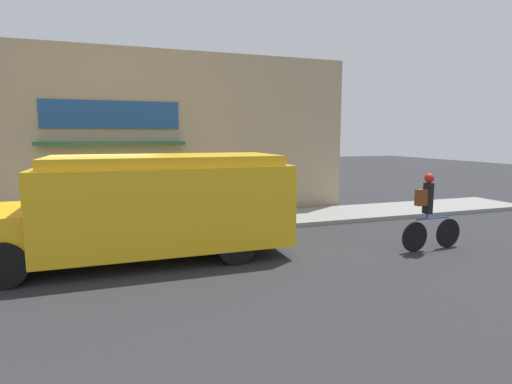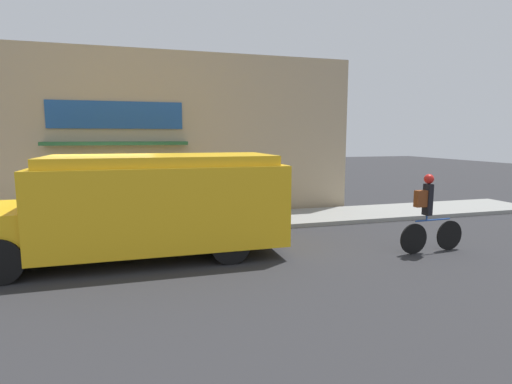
# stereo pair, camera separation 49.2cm
# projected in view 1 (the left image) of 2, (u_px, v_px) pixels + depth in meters

# --- Properties ---
(ground_plane) EXTENTS (70.00, 70.00, 0.00)m
(ground_plane) POSITION_uv_depth(u_px,v_px,m) (103.00, 243.00, 9.59)
(ground_plane) COLOR #2B2B2D
(sidewalk) EXTENTS (28.00, 2.17, 0.13)m
(sidewalk) POSITION_uv_depth(u_px,v_px,m) (105.00, 231.00, 10.60)
(sidewalk) COLOR gray
(sidewalk) RESTS_ON ground_plane
(storefront) EXTENTS (15.65, 0.81, 5.11)m
(storefront) POSITION_uv_depth(u_px,v_px,m) (102.00, 136.00, 11.54)
(storefront) COLOR tan
(storefront) RESTS_ON ground_plane
(school_bus) EXTENTS (6.59, 2.63, 2.16)m
(school_bus) POSITION_uv_depth(u_px,v_px,m) (145.00, 206.00, 8.23)
(school_bus) COLOR yellow
(school_bus) RESTS_ON ground_plane
(cyclist) EXTENTS (1.65, 0.21, 1.74)m
(cyclist) POSITION_uv_depth(u_px,v_px,m) (429.00, 214.00, 8.90)
(cyclist) COLOR black
(cyclist) RESTS_ON ground_plane
(trash_bin) EXTENTS (0.54, 0.54, 0.90)m
(trash_bin) POSITION_uv_depth(u_px,v_px,m) (73.00, 210.00, 10.77)
(trash_bin) COLOR #2D5138
(trash_bin) RESTS_ON sidewalk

